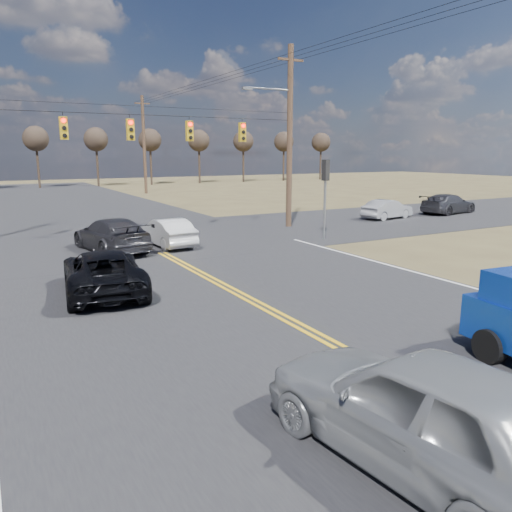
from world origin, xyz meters
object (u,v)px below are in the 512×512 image
black_suv (103,272)px  dgrey_car_queue (112,235)px  silver_suv (425,411)px  cross_car_east_far (448,204)px  white_car_queue (167,232)px  cross_car_east_near (387,209)px

black_suv → dgrey_car_queue: 6.83m
silver_suv → cross_car_east_far: (23.97, 19.92, -0.15)m
white_car_queue → cross_car_east_near: size_ratio=1.03×
white_car_queue → dgrey_car_queue: size_ratio=0.78×
silver_suv → cross_car_east_near: 26.95m
white_car_queue → cross_car_east_near: white_car_queue is taller
silver_suv → white_car_queue: size_ratio=1.26×
black_suv → dgrey_car_queue: bearing=-97.7°
silver_suv → dgrey_car_queue: silver_suv is taller
silver_suv → black_suv: 11.09m
white_car_queue → cross_car_east_far: bearing=-176.4°
black_suv → white_car_queue: black_suv is taller
cross_car_east_near → cross_car_east_far: (5.77, 0.04, 0.07)m
silver_suv → black_suv: silver_suv is taller
black_suv → cross_car_east_far: 27.33m
black_suv → dgrey_car_queue: size_ratio=0.96×
silver_suv → white_car_queue: bearing=-104.5°
silver_suv → cross_car_east_far: 31.16m
white_car_queue → black_suv: bearing=54.0°
black_suv → cross_car_east_near: (20.04, 8.94, -0.04)m
silver_suv → cross_car_east_near: bearing=-138.9°
black_suv → cross_car_east_near: 21.94m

